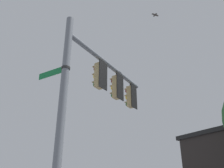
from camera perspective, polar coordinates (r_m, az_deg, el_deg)
The scene contains 7 objects.
signal_pole at distance 7.38m, azimuth -12.05°, elevation -9.00°, with size 0.25×0.25×7.76m, color slate.
mast_arm at distance 10.58m, azimuth -0.62°, elevation 4.36°, with size 0.19×0.19×5.38m, color slate.
traffic_light_nearest_pole at distance 9.68m, azimuth -3.04°, elevation 2.00°, with size 0.54×0.49×1.31m.
traffic_light_mid_inner at distance 10.72m, azimuth 1.06°, elevation -0.77°, with size 0.54×0.49×1.31m.
traffic_light_mid_outer at distance 11.82m, azimuth 4.42°, elevation -3.04°, with size 0.54×0.49×1.31m.
street_name_sign at distance 8.28m, azimuth -12.75°, elevation 3.02°, with size 0.29×1.37×0.22m.
bird_flying at distance 13.49m, azimuth 10.17°, elevation 15.82°, with size 0.41×0.31×0.09m.
Camera 1 is at (-5.00, -5.07, 1.96)m, focal length 38.59 mm.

